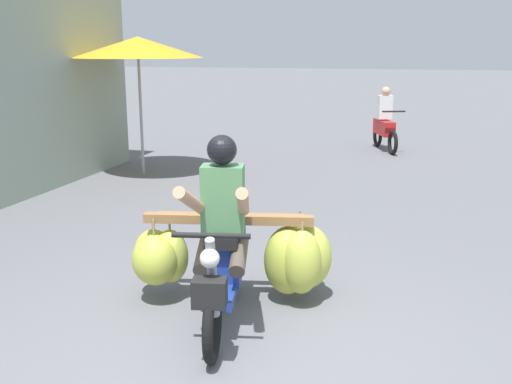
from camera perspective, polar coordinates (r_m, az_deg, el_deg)
ground_plane at (r=4.51m, az=-2.32°, el=-16.23°), size 120.00×120.00×0.00m
motorbike_main_loaded at (r=5.25m, az=-1.29°, el=-5.86°), size 1.86×1.98×1.58m
motorbike_distant_ahead_left at (r=13.62m, az=12.19°, el=6.32°), size 0.76×1.54×1.40m
market_umbrella_near_shop at (r=10.78m, az=-11.23°, el=13.42°), size 2.25×2.25×2.42m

